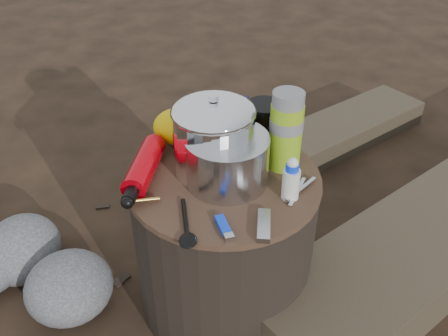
{
  "coord_description": "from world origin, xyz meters",
  "views": [
    {
      "loc": [
        0.04,
        -1.02,
        1.21
      ],
      "look_at": [
        0.0,
        0.0,
        0.48
      ],
      "focal_mm": 40.58,
      "sensor_mm": 36.0,
      "label": 1
    }
  ],
  "objects_px": {
    "thermos": "(286,131)",
    "travel_mug": "(264,128)",
    "camping_pot": "(214,136)",
    "stump": "(224,242)",
    "fuel_bottle": "(144,167)"
  },
  "relations": [
    {
      "from": "stump",
      "to": "thermos",
      "type": "height_order",
      "value": "thermos"
    },
    {
      "from": "thermos",
      "to": "stump",
      "type": "bearing_deg",
      "value": -158.07
    },
    {
      "from": "fuel_bottle",
      "to": "travel_mug",
      "type": "relative_size",
      "value": 1.88
    },
    {
      "from": "camping_pot",
      "to": "travel_mug",
      "type": "distance_m",
      "value": 0.16
    },
    {
      "from": "camping_pot",
      "to": "travel_mug",
      "type": "bearing_deg",
      "value": 38.28
    },
    {
      "from": "camping_pot",
      "to": "thermos",
      "type": "bearing_deg",
      "value": 8.64
    },
    {
      "from": "camping_pot",
      "to": "travel_mug",
      "type": "xyz_separation_m",
      "value": [
        0.13,
        0.1,
        -0.03
      ]
    },
    {
      "from": "travel_mug",
      "to": "camping_pot",
      "type": "bearing_deg",
      "value": -141.72
    },
    {
      "from": "thermos",
      "to": "travel_mug",
      "type": "xyz_separation_m",
      "value": [
        -0.05,
        0.07,
        -0.04
      ]
    },
    {
      "from": "thermos",
      "to": "travel_mug",
      "type": "distance_m",
      "value": 0.1
    },
    {
      "from": "thermos",
      "to": "travel_mug",
      "type": "height_order",
      "value": "thermos"
    },
    {
      "from": "fuel_bottle",
      "to": "travel_mug",
      "type": "height_order",
      "value": "travel_mug"
    },
    {
      "from": "thermos",
      "to": "fuel_bottle",
      "type": "bearing_deg",
      "value": -169.54
    },
    {
      "from": "camping_pot",
      "to": "fuel_bottle",
      "type": "height_order",
      "value": "camping_pot"
    },
    {
      "from": "thermos",
      "to": "travel_mug",
      "type": "relative_size",
      "value": 1.51
    }
  ]
}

